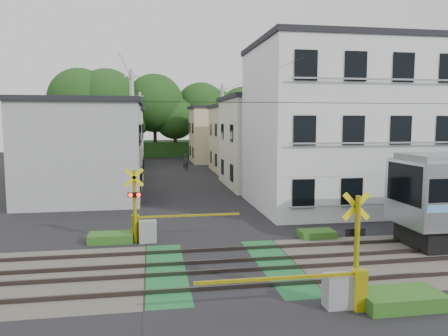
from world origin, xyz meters
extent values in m
plane|color=black|center=(0.00, 0.00, 0.00)|extent=(120.00, 120.00, 0.00)
cube|color=#47423A|center=(0.00, 0.00, 0.00)|extent=(120.00, 6.00, 0.00)
cube|color=black|center=(0.00, 0.00, 0.01)|extent=(5.20, 120.00, 0.00)
cube|color=#145126|center=(-1.90, 0.00, 0.01)|extent=(1.30, 6.00, 0.00)
cube|color=#145126|center=(1.90, 0.00, 0.01)|extent=(1.30, 6.00, 0.00)
cube|color=#3F3833|center=(0.00, -1.90, 0.07)|extent=(120.00, 0.08, 0.14)
cube|color=#3F3833|center=(0.00, -0.50, 0.07)|extent=(120.00, 0.08, 0.14)
cube|color=#3F3833|center=(0.00, 0.50, 0.07)|extent=(120.00, 0.08, 0.14)
cube|color=#3F3833|center=(0.00, 1.90, 0.07)|extent=(120.00, 0.08, 0.14)
cube|color=black|center=(7.35, 1.20, 2.53)|extent=(0.10, 2.36, 1.53)
cylinder|color=yellow|center=(3.00, -3.60, 1.50)|extent=(0.14, 0.14, 3.00)
cube|color=yellow|center=(3.00, -3.50, 2.70)|extent=(0.77, 0.05, 0.77)
cube|color=yellow|center=(3.00, -3.50, 2.70)|extent=(0.77, 0.05, 0.77)
cube|color=black|center=(3.00, -3.50, 2.00)|extent=(0.55, 0.05, 0.20)
sphere|color=#FF0C07|center=(2.84, -3.44, 2.00)|extent=(0.16, 0.16, 0.16)
sphere|color=#FF0C07|center=(3.16, -3.44, 2.00)|extent=(0.16, 0.16, 0.16)
cube|color=gray|center=(2.50, -3.60, 0.45)|extent=(0.70, 0.50, 0.90)
cube|color=yellow|center=(3.00, -3.85, 0.55)|extent=(0.30, 0.30, 1.10)
cube|color=yellow|center=(0.75, -3.85, 1.00)|extent=(4.20, 0.08, 0.08)
cylinder|color=yellow|center=(-3.00, 3.60, 1.50)|extent=(0.14, 0.14, 3.00)
cube|color=yellow|center=(-3.00, 3.50, 2.70)|extent=(0.77, 0.05, 0.77)
cube|color=yellow|center=(-3.00, 3.50, 2.70)|extent=(0.77, 0.05, 0.77)
cube|color=black|center=(-3.00, 3.50, 2.00)|extent=(0.55, 0.05, 0.20)
sphere|color=#FF0C07|center=(-3.16, 3.44, 2.00)|extent=(0.16, 0.16, 0.16)
sphere|color=#FF0C07|center=(-2.84, 3.44, 2.00)|extent=(0.16, 0.16, 0.16)
cube|color=gray|center=(-2.50, 3.60, 0.45)|extent=(0.70, 0.50, 0.90)
cube|color=yellow|center=(-3.00, 3.85, 0.55)|extent=(0.30, 0.30, 1.10)
cube|color=yellow|center=(-0.75, 3.85, 1.00)|extent=(4.20, 0.08, 0.08)
cube|color=silver|center=(8.50, 9.50, 4.50)|extent=(10.00, 8.00, 9.00)
cube|color=black|center=(8.50, 9.50, 9.15)|extent=(10.20, 8.16, 0.30)
cube|color=black|center=(4.80, 5.47, 1.50)|extent=(1.10, 0.06, 1.40)
cube|color=black|center=(7.25, 5.47, 1.50)|extent=(1.10, 0.06, 1.40)
cube|color=black|center=(9.70, 5.47, 1.50)|extent=(1.10, 0.06, 1.40)
cube|color=black|center=(12.15, 5.47, 1.50)|extent=(1.10, 0.06, 1.40)
cube|color=gray|center=(8.50, 5.25, 0.90)|extent=(9.00, 0.06, 0.08)
cube|color=black|center=(4.80, 5.47, 4.50)|extent=(1.10, 0.06, 1.40)
cube|color=black|center=(7.25, 5.47, 4.50)|extent=(1.10, 0.06, 1.40)
cube|color=black|center=(9.70, 5.47, 4.50)|extent=(1.10, 0.06, 1.40)
cube|color=black|center=(12.15, 5.47, 4.50)|extent=(1.10, 0.06, 1.40)
cube|color=gray|center=(8.50, 5.25, 3.90)|extent=(9.00, 0.06, 0.08)
cube|color=black|center=(4.80, 5.47, 7.50)|extent=(1.10, 0.06, 1.40)
cube|color=black|center=(7.25, 5.47, 7.50)|extent=(1.10, 0.06, 1.40)
cube|color=black|center=(9.70, 5.47, 7.50)|extent=(1.10, 0.06, 1.40)
cube|color=gray|center=(8.50, 5.25, 6.90)|extent=(9.00, 0.06, 0.08)
cube|color=#9FA2A4|center=(-6.50, 14.00, 3.00)|extent=(7.00, 7.00, 6.00)
cube|color=black|center=(-6.50, 14.00, 6.15)|extent=(7.35, 7.35, 0.30)
cube|color=black|center=(-2.97, 12.25, 1.30)|extent=(0.06, 1.00, 1.20)
cube|color=black|center=(-2.97, 15.75, 1.30)|extent=(0.06, 1.00, 1.20)
cube|color=black|center=(-2.97, 12.25, 4.10)|extent=(0.06, 1.00, 1.20)
cube|color=black|center=(-2.97, 15.75, 4.10)|extent=(0.06, 1.00, 1.20)
cube|color=beige|center=(6.80, 18.00, 3.25)|extent=(7.00, 8.00, 6.50)
cube|color=black|center=(6.80, 18.00, 6.65)|extent=(7.35, 8.40, 0.30)
cube|color=black|center=(3.27, 16.00, 1.30)|extent=(0.06, 1.00, 1.20)
cube|color=black|center=(3.27, 20.00, 1.30)|extent=(0.06, 1.00, 1.20)
cube|color=black|center=(3.27, 16.00, 4.10)|extent=(0.06, 1.00, 1.20)
cube|color=black|center=(3.27, 20.00, 4.10)|extent=(0.06, 1.00, 1.20)
cube|color=beige|center=(-7.00, 23.00, 2.90)|extent=(8.00, 7.00, 5.80)
cube|color=black|center=(-7.00, 23.00, 5.95)|extent=(8.40, 7.35, 0.30)
cube|color=black|center=(-2.97, 21.25, 1.30)|extent=(0.06, 1.00, 1.20)
cube|color=black|center=(-2.97, 24.75, 1.30)|extent=(0.06, 1.00, 1.20)
cube|color=black|center=(-2.97, 21.25, 4.10)|extent=(0.06, 1.00, 1.20)
cube|color=black|center=(-2.97, 24.75, 4.10)|extent=(0.06, 1.00, 1.20)
cube|color=#CBBB8F|center=(7.20, 28.00, 3.10)|extent=(7.00, 7.00, 6.20)
cube|color=black|center=(7.20, 28.00, 6.35)|extent=(7.35, 7.35, 0.30)
cube|color=black|center=(3.67, 26.25, 1.30)|extent=(0.06, 1.00, 1.20)
cube|color=black|center=(3.67, 29.75, 1.30)|extent=(0.06, 1.00, 1.20)
cube|color=black|center=(3.67, 26.25, 4.10)|extent=(0.06, 1.00, 1.20)
cube|color=black|center=(3.67, 29.75, 4.10)|extent=(0.06, 1.00, 1.20)
cube|color=#9FA2A4|center=(-6.80, 33.00, 3.00)|extent=(7.00, 8.00, 6.00)
cube|color=black|center=(-6.80, 33.00, 6.15)|extent=(7.35, 8.40, 0.30)
cube|color=black|center=(-3.27, 31.00, 1.30)|extent=(0.06, 1.00, 1.20)
cube|color=black|center=(-3.27, 35.00, 1.30)|extent=(0.06, 1.00, 1.20)
cube|color=black|center=(-3.27, 31.00, 4.10)|extent=(0.06, 1.00, 1.20)
cube|color=black|center=(-3.27, 35.00, 4.10)|extent=(0.06, 1.00, 1.20)
cube|color=#CBBB8F|center=(6.50, 38.00, 3.20)|extent=(8.00, 7.00, 6.40)
cube|color=black|center=(6.50, 38.00, 6.55)|extent=(8.40, 7.35, 0.30)
cube|color=black|center=(2.47, 36.25, 1.30)|extent=(0.06, 1.00, 1.20)
cube|color=black|center=(2.47, 39.75, 1.30)|extent=(0.06, 1.00, 1.20)
cube|color=black|center=(2.47, 36.25, 4.10)|extent=(0.06, 1.00, 1.20)
cube|color=black|center=(2.47, 39.75, 4.10)|extent=(0.06, 1.00, 1.20)
cube|color=#1C3F15|center=(0.00, 50.00, 1.00)|extent=(40.00, 10.00, 2.00)
cylinder|color=#332114|center=(-14.49, 49.72, 2.23)|extent=(0.50, 0.50, 4.47)
sphere|color=#1C3F15|center=(-14.49, 49.72, 5.81)|extent=(6.25, 6.25, 6.25)
cylinder|color=#332114|center=(-11.23, 45.02, 2.93)|extent=(0.50, 0.50, 5.86)
sphere|color=#1C3F15|center=(-11.23, 45.02, 7.61)|extent=(8.20, 8.20, 8.20)
cylinder|color=#332114|center=(-7.88, 45.07, 2.93)|extent=(0.50, 0.50, 5.86)
sphere|color=#1C3F15|center=(-7.88, 45.07, 7.62)|extent=(8.20, 8.20, 8.20)
cylinder|color=#332114|center=(-5.12, 45.74, 2.16)|extent=(0.50, 0.50, 4.33)
sphere|color=#1C3F15|center=(-5.12, 45.74, 5.62)|extent=(6.06, 6.06, 6.06)
cylinder|color=#332114|center=(-1.73, 46.40, 2.82)|extent=(0.50, 0.50, 5.65)
sphere|color=#1C3F15|center=(-1.73, 46.40, 7.34)|extent=(7.90, 7.90, 7.90)
cylinder|color=#332114|center=(1.00, 46.05, 2.03)|extent=(0.50, 0.50, 4.06)
sphere|color=#1C3F15|center=(1.00, 46.05, 5.28)|extent=(5.68, 5.68, 5.68)
cylinder|color=#332114|center=(4.85, 48.59, 2.61)|extent=(0.50, 0.50, 5.21)
sphere|color=#1C3F15|center=(4.85, 48.59, 6.78)|extent=(7.30, 7.30, 7.30)
cylinder|color=#332114|center=(7.04, 48.26, 2.35)|extent=(0.50, 0.50, 4.70)
sphere|color=#1C3F15|center=(7.04, 48.26, 6.12)|extent=(6.59, 6.59, 6.59)
cylinder|color=#332114|center=(10.72, 47.29, 2.45)|extent=(0.50, 0.50, 4.90)
sphere|color=#1C3F15|center=(10.72, 47.29, 6.37)|extent=(6.86, 6.86, 6.86)
cylinder|color=#332114|center=(13.59, 48.42, 2.34)|extent=(0.50, 0.50, 4.67)
sphere|color=#1C3F15|center=(13.59, 48.42, 6.08)|extent=(6.54, 6.54, 6.54)
cube|color=black|center=(6.00, 1.20, 5.60)|extent=(60.00, 0.02, 0.02)
cylinder|color=#A5A5A0|center=(-3.40, 13.00, 4.00)|extent=(0.26, 0.26, 8.00)
cube|color=#A5A5A0|center=(-3.40, 13.00, 7.60)|extent=(0.90, 0.08, 0.08)
cylinder|color=#A5A5A0|center=(3.60, 22.00, 4.00)|extent=(0.26, 0.26, 8.00)
cube|color=#A5A5A0|center=(3.60, 22.00, 7.60)|extent=(0.90, 0.08, 0.08)
cylinder|color=#A5A5A0|center=(-3.40, 34.00, 4.00)|extent=(0.26, 0.26, 8.00)
cube|color=#A5A5A0|center=(-3.40, 34.00, 7.60)|extent=(0.90, 0.08, 0.08)
cube|color=black|center=(-3.40, 23.50, 7.40)|extent=(0.02, 42.00, 0.02)
cube|color=black|center=(3.60, 23.50, 7.40)|extent=(0.02, 42.00, 0.02)
imported|color=#2A2E35|center=(1.07, 29.33, 0.83)|extent=(0.63, 0.43, 1.67)
cube|color=#2D5E1E|center=(4.20, -3.80, 0.20)|extent=(2.20, 1.20, 0.40)
cube|color=#2D5E1E|center=(-4.00, 3.90, 0.18)|extent=(1.80, 1.00, 0.36)
cube|color=#2D5E1E|center=(4.60, 3.20, 0.15)|extent=(1.50, 0.90, 0.30)
camera|label=1|loc=(-2.32, -14.09, 4.94)|focal=35.00mm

